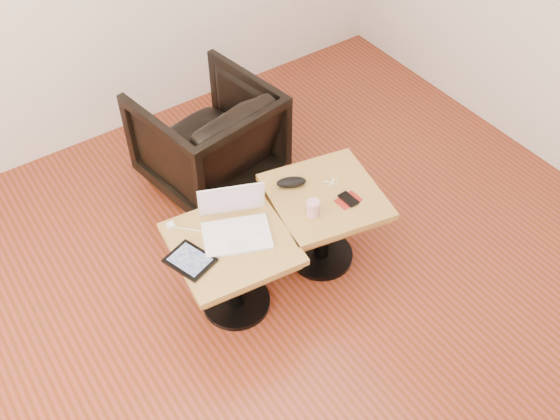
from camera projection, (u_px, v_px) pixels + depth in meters
room_shell at (310, 154)px, 2.27m from camera, size 4.52×4.52×2.71m
side_table_left at (233, 258)px, 3.17m from camera, size 0.63×0.63×0.52m
side_table_right at (324, 211)px, 3.40m from camera, size 0.67×0.67×0.52m
laptop at (235, 224)px, 3.09m from camera, size 0.42×0.39×0.24m
tablet at (190, 260)px, 2.98m from camera, size 0.23×0.26×0.02m
charging_adapter at (171, 226)px, 3.14m from camera, size 0.04×0.04×0.02m
glasses_case at (291, 182)px, 3.34m from camera, size 0.18×0.13×0.05m
striped_cup at (313, 208)px, 3.17m from camera, size 0.08×0.08×0.09m
earbuds_tangle at (332, 182)px, 3.36m from camera, size 0.07×0.05×0.01m
phone_on_sleeve at (348, 200)px, 3.27m from camera, size 0.13×0.11×0.02m
armchair at (208, 138)px, 3.90m from camera, size 0.85×0.87×0.69m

